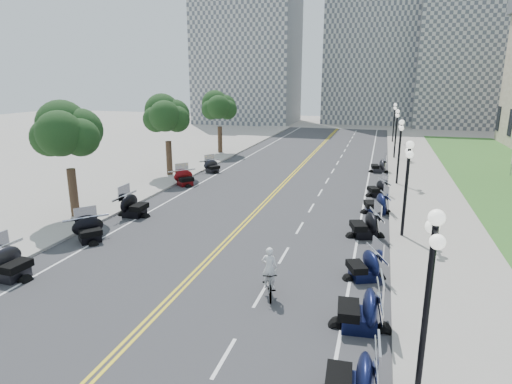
# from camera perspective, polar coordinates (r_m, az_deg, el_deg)

# --- Properties ---
(ground) EXTENTS (160.00, 160.00, 0.00)m
(ground) POSITION_cam_1_polar(r_m,az_deg,el_deg) (21.26, -4.78, -7.46)
(ground) COLOR gray
(road) EXTENTS (16.00, 90.00, 0.01)m
(road) POSITION_cam_1_polar(r_m,az_deg,el_deg) (30.30, 2.02, -0.59)
(road) COLOR #333335
(road) RESTS_ON ground
(centerline_yellow_a) EXTENTS (0.12, 90.00, 0.00)m
(centerline_yellow_a) POSITION_cam_1_polar(r_m,az_deg,el_deg) (30.33, 1.80, -0.56)
(centerline_yellow_a) COLOR yellow
(centerline_yellow_a) RESTS_ON road
(centerline_yellow_b) EXTENTS (0.12, 90.00, 0.00)m
(centerline_yellow_b) POSITION_cam_1_polar(r_m,az_deg,el_deg) (30.27, 2.24, -0.59)
(centerline_yellow_b) COLOR yellow
(centerline_yellow_b) RESTS_ON road
(edge_line_north) EXTENTS (0.12, 90.00, 0.00)m
(edge_line_north) POSITION_cam_1_polar(r_m,az_deg,el_deg) (29.44, 14.18, -1.49)
(edge_line_north) COLOR white
(edge_line_north) RESTS_ON road
(edge_line_south) EXTENTS (0.12, 90.00, 0.00)m
(edge_line_south) POSITION_cam_1_polar(r_m,az_deg,el_deg) (32.43, -8.99, 0.28)
(edge_line_south) COLOR white
(edge_line_south) RESTS_ON road
(lane_dash_4) EXTENTS (0.12, 2.00, 0.00)m
(lane_dash_4) POSITION_cam_1_polar(r_m,az_deg,el_deg) (13.67, -4.28, -21.17)
(lane_dash_4) COLOR white
(lane_dash_4) RESTS_ON road
(lane_dash_5) EXTENTS (0.12, 2.00, 0.00)m
(lane_dash_5) POSITION_cam_1_polar(r_m,az_deg,el_deg) (16.89, 0.63, -13.55)
(lane_dash_5) COLOR white
(lane_dash_5) RESTS_ON road
(lane_dash_6) EXTENTS (0.12, 2.00, 0.00)m
(lane_dash_6) POSITION_cam_1_polar(r_m,az_deg,el_deg) (20.39, 3.73, -8.40)
(lane_dash_6) COLOR white
(lane_dash_6) RESTS_ON road
(lane_dash_7) EXTENTS (0.12, 2.00, 0.00)m
(lane_dash_7) POSITION_cam_1_polar(r_m,az_deg,el_deg) (24.05, 5.85, -4.77)
(lane_dash_7) COLOR white
(lane_dash_7) RESTS_ON road
(lane_dash_8) EXTENTS (0.12, 2.00, 0.00)m
(lane_dash_8) POSITION_cam_1_polar(r_m,az_deg,el_deg) (27.80, 7.39, -2.11)
(lane_dash_8) COLOR white
(lane_dash_8) RESTS_ON road
(lane_dash_9) EXTENTS (0.12, 2.00, 0.00)m
(lane_dash_9) POSITION_cam_1_polar(r_m,az_deg,el_deg) (31.61, 8.56, -0.08)
(lane_dash_9) COLOR white
(lane_dash_9) RESTS_ON road
(lane_dash_10) EXTENTS (0.12, 2.00, 0.00)m
(lane_dash_10) POSITION_cam_1_polar(r_m,az_deg,el_deg) (35.47, 9.47, 1.51)
(lane_dash_10) COLOR white
(lane_dash_10) RESTS_ON road
(lane_dash_11) EXTENTS (0.12, 2.00, 0.00)m
(lane_dash_11) POSITION_cam_1_polar(r_m,az_deg,el_deg) (39.35, 10.21, 2.79)
(lane_dash_11) COLOR white
(lane_dash_11) RESTS_ON road
(lane_dash_12) EXTENTS (0.12, 2.00, 0.00)m
(lane_dash_12) POSITION_cam_1_polar(r_m,az_deg,el_deg) (43.25, 10.81, 3.83)
(lane_dash_12) COLOR white
(lane_dash_12) RESTS_ON road
(lane_dash_13) EXTENTS (0.12, 2.00, 0.00)m
(lane_dash_13) POSITION_cam_1_polar(r_m,az_deg,el_deg) (47.17, 11.32, 4.70)
(lane_dash_13) COLOR white
(lane_dash_13) RESTS_ON road
(lane_dash_14) EXTENTS (0.12, 2.00, 0.00)m
(lane_dash_14) POSITION_cam_1_polar(r_m,az_deg,el_deg) (51.11, 11.75, 5.44)
(lane_dash_14) COLOR white
(lane_dash_14) RESTS_ON road
(lane_dash_15) EXTENTS (0.12, 2.00, 0.00)m
(lane_dash_15) POSITION_cam_1_polar(r_m,az_deg,el_deg) (55.05, 12.12, 6.08)
(lane_dash_15) COLOR white
(lane_dash_15) RESTS_ON road
(lane_dash_16) EXTENTS (0.12, 2.00, 0.00)m
(lane_dash_16) POSITION_cam_1_polar(r_m,az_deg,el_deg) (59.00, 12.44, 6.62)
(lane_dash_16) COLOR white
(lane_dash_16) RESTS_ON road
(lane_dash_17) EXTENTS (0.12, 2.00, 0.00)m
(lane_dash_17) POSITION_cam_1_polar(r_m,az_deg,el_deg) (62.95, 12.72, 7.10)
(lane_dash_17) COLOR white
(lane_dash_17) RESTS_ON road
(lane_dash_18) EXTENTS (0.12, 2.00, 0.00)m
(lane_dash_18) POSITION_cam_1_polar(r_m,az_deg,el_deg) (66.92, 12.96, 7.52)
(lane_dash_18) COLOR white
(lane_dash_18) RESTS_ON road
(lane_dash_19) EXTENTS (0.12, 2.00, 0.00)m
(lane_dash_19) POSITION_cam_1_polar(r_m,az_deg,el_deg) (70.88, 13.18, 7.90)
(lane_dash_19) COLOR white
(lane_dash_19) RESTS_ON road
(sidewalk_north) EXTENTS (5.00, 90.00, 0.15)m
(sidewalk_north) POSITION_cam_1_polar(r_m,az_deg,el_deg) (29.59, 22.13, -1.94)
(sidewalk_north) COLOR #9E9991
(sidewalk_north) RESTS_ON ground
(sidewalk_south) EXTENTS (5.00, 90.00, 0.15)m
(sidewalk_south) POSITION_cam_1_polar(r_m,az_deg,el_deg) (34.34, -15.20, 0.86)
(sidewalk_south) COLOR #9E9991
(sidewalk_south) RESTS_ON ground
(distant_block_a) EXTENTS (18.00, 14.00, 26.00)m
(distant_block_a) POSITION_cam_1_polar(r_m,az_deg,el_deg) (84.33, -1.07, 18.15)
(distant_block_a) COLOR gray
(distant_block_a) RESTS_ON ground
(distant_block_b) EXTENTS (16.00, 12.00, 30.00)m
(distant_block_b) POSITION_cam_1_polar(r_m,az_deg,el_deg) (86.65, 15.06, 18.91)
(distant_block_b) COLOR gray
(distant_block_b) RESTS_ON ground
(distant_block_c) EXTENTS (20.00, 14.00, 22.00)m
(distant_block_c) POSITION_cam_1_polar(r_m,az_deg,el_deg) (84.66, 27.50, 15.19)
(distant_block_c) COLOR gray
(distant_block_c) RESTS_ON ground
(street_lamp_1) EXTENTS (0.50, 1.20, 4.90)m
(street_lamp_1) POSITION_cam_1_polar(r_m,az_deg,el_deg) (11.73, 21.80, -13.93)
(street_lamp_1) COLOR black
(street_lamp_1) RESTS_ON sidewalk_north
(street_lamp_2) EXTENTS (0.50, 1.20, 4.90)m
(street_lamp_2) POSITION_cam_1_polar(r_m,az_deg,el_deg) (23.00, 19.35, 0.28)
(street_lamp_2) COLOR black
(street_lamp_2) RESTS_ON sidewalk_north
(street_lamp_3) EXTENTS (0.50, 1.20, 4.90)m
(street_lamp_3) POSITION_cam_1_polar(r_m,az_deg,el_deg) (34.77, 18.55, 5.03)
(street_lamp_3) COLOR black
(street_lamp_3) RESTS_ON sidewalk_north
(street_lamp_4) EXTENTS (0.50, 1.20, 4.90)m
(street_lamp_4) POSITION_cam_1_polar(r_m,az_deg,el_deg) (46.65, 18.14, 7.37)
(street_lamp_4) COLOR black
(street_lamp_4) RESTS_ON sidewalk_north
(street_lamp_5) EXTENTS (0.50, 1.20, 4.90)m
(street_lamp_5) POSITION_cam_1_polar(r_m,az_deg,el_deg) (58.58, 17.90, 8.76)
(street_lamp_5) COLOR black
(street_lamp_5) RESTS_ON sidewalk_north
(tree_2) EXTENTS (4.80, 4.80, 9.20)m
(tree_2) POSITION_cam_1_polar(r_m,az_deg,el_deg) (26.84, -23.86, 6.51)
(tree_2) COLOR #235619
(tree_2) RESTS_ON sidewalk_south
(tree_3) EXTENTS (4.80, 4.80, 9.20)m
(tree_3) POSITION_cam_1_polar(r_m,az_deg,el_deg) (36.76, -11.76, 9.36)
(tree_3) COLOR #235619
(tree_3) RESTS_ON sidewalk_south
(tree_4) EXTENTS (4.80, 4.80, 9.20)m
(tree_4) POSITION_cam_1_polar(r_m,az_deg,el_deg) (47.66, -4.90, 10.78)
(tree_4) COLOR #235619
(tree_4) RESTS_ON sidewalk_south
(motorcycle_n_3) EXTENTS (2.18, 2.18, 1.45)m
(motorcycle_n_3) POSITION_cam_1_polar(r_m,az_deg,el_deg) (12.08, 12.71, -22.81)
(motorcycle_n_3) COLOR black
(motorcycle_n_3) RESTS_ON road
(motorcycle_n_4) EXTENTS (2.41, 2.41, 1.56)m
(motorcycle_n_4) POSITION_cam_1_polar(r_m,az_deg,el_deg) (14.97, 13.66, -14.65)
(motorcycle_n_4) COLOR black
(motorcycle_n_4) RESTS_ON road
(motorcycle_n_5) EXTENTS (2.56, 2.56, 1.36)m
(motorcycle_n_5) POSITION_cam_1_polar(r_m,az_deg,el_deg) (18.41, 14.20, -9.22)
(motorcycle_n_5) COLOR black
(motorcycle_n_5) RESTS_ON road
(motorcycle_n_6) EXTENTS (2.73, 2.73, 1.53)m
(motorcycle_n_6) POSITION_cam_1_polar(r_m,az_deg,el_deg) (23.09, 14.33, -4.04)
(motorcycle_n_6) COLOR black
(motorcycle_n_6) RESTS_ON road
(motorcycle_n_7) EXTENTS (2.50, 2.50, 1.44)m
(motorcycle_n_7) POSITION_cam_1_polar(r_m,az_deg,el_deg) (27.33, 15.71, -1.30)
(motorcycle_n_7) COLOR black
(motorcycle_n_7) RESTS_ON road
(motorcycle_n_8) EXTENTS (2.43, 2.43, 1.29)m
(motorcycle_n_8) POSITION_cam_1_polar(r_m,az_deg,el_deg) (31.38, 15.88, 0.60)
(motorcycle_n_8) COLOR black
(motorcycle_n_8) RESTS_ON road
(motorcycle_n_10) EXTENTS (2.18, 2.18, 1.34)m
(motorcycle_n_10) POSITION_cam_1_polar(r_m,az_deg,el_deg) (39.57, 16.03, 3.48)
(motorcycle_n_10) COLOR black
(motorcycle_n_10) RESTS_ON road
(motorcycle_s_4) EXTENTS (2.29, 2.29, 1.52)m
(motorcycle_s_4) POSITION_cam_1_polar(r_m,az_deg,el_deg) (20.55, -30.01, -8.02)
(motorcycle_s_4) COLOR black
(motorcycle_s_4) RESTS_ON road
(motorcycle_s_5) EXTENTS (2.77, 2.77, 1.37)m
(motorcycle_s_5) POSITION_cam_1_polar(r_m,az_deg,el_deg) (23.41, -21.36, -4.55)
(motorcycle_s_5) COLOR black
(motorcycle_s_5) RESTS_ON road
(motorcycle_s_6) EXTENTS (2.20, 2.20, 1.54)m
(motorcycle_s_6) POSITION_cam_1_polar(r_m,az_deg,el_deg) (26.75, -15.97, -1.55)
(motorcycle_s_6) COLOR black
(motorcycle_s_6) RESTS_ON road
(motorcycle_s_8) EXTENTS (2.76, 2.76, 1.37)m
(motorcycle_s_8) POSITION_cam_1_polar(r_m,az_deg,el_deg) (33.70, -9.47, 1.99)
(motorcycle_s_8) COLOR #590A0C
(motorcycle_s_8) RESTS_ON road
(motorcycle_s_9) EXTENTS (2.50, 2.50, 1.25)m
(motorcycle_s_9) POSITION_cam_1_polar(r_m,az_deg,el_deg) (38.24, -5.84, 3.54)
(motorcycle_s_9) COLOR black
(motorcycle_s_9) RESTS_ON road
(bicycle) EXTENTS (1.09, 1.91, 1.11)m
(bicycle) POSITION_cam_1_polar(r_m,az_deg,el_deg) (16.59, 1.77, -12.00)
(bicycle) COLOR #A51414
(bicycle) RESTS_ON road
(cyclist_rider) EXTENTS (0.60, 0.39, 1.65)m
(cyclist_rider) POSITION_cam_1_polar(r_m,az_deg,el_deg) (16.02, 1.81, -7.60)
(cyclist_rider) COLOR silver
(cyclist_rider) RESTS_ON bicycle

